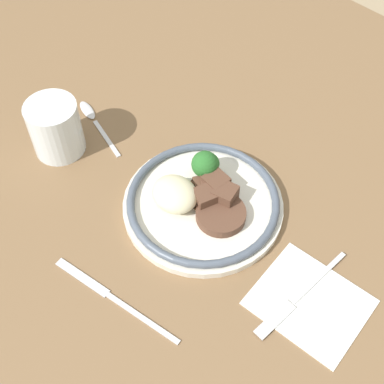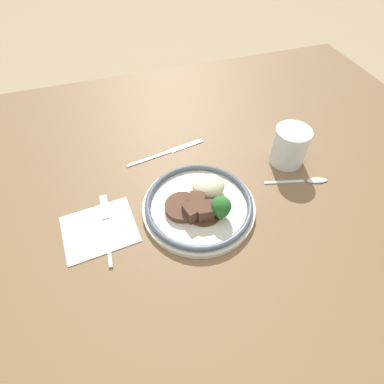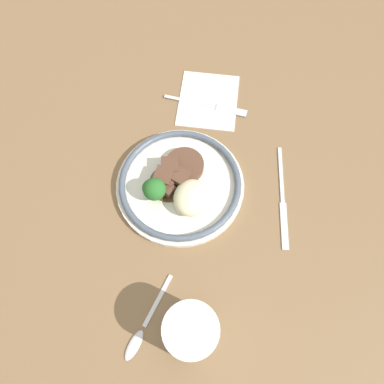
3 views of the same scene
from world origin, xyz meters
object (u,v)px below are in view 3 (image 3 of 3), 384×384
juice_glass (191,332)px  plate (179,184)px  knife (283,200)px  fork (213,107)px  spoon (140,334)px

juice_glass → plate: bearing=-162.3°
plate → juice_glass: size_ratio=2.62×
knife → fork: bearing=-147.0°
juice_glass → fork: bearing=-173.3°
juice_glass → fork: size_ratio=0.51×
fork → spoon: size_ratio=1.21×
spoon → knife: bearing=159.7°
plate → juice_glass: juice_glass is taller
spoon → fork: bearing=-169.2°
fork → spoon: bearing=-91.1°
fork → plate: bearing=-95.4°
spoon → plate: bearing=-166.0°
juice_glass → fork: 0.44m
plate → fork: plate is taller
fork → knife: size_ratio=0.86×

